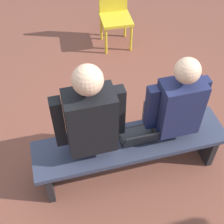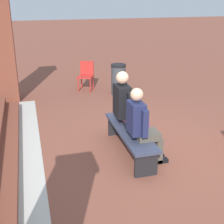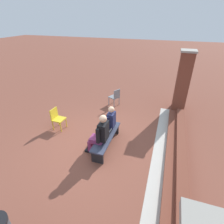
{
  "view_description": "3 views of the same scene",
  "coord_description": "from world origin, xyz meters",
  "px_view_note": "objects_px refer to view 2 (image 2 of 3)",
  "views": [
    {
      "loc": [
        0.62,
        1.94,
        2.73
      ],
      "look_at": [
        0.21,
        0.39,
        0.99
      ],
      "focal_mm": 50.0,
      "sensor_mm": 36.0,
      "label": 1
    },
    {
      "loc": [
        -4.75,
        1.94,
        2.72
      ],
      "look_at": [
        -0.31,
        0.71,
        0.95
      ],
      "focal_mm": 50.0,
      "sensor_mm": 36.0,
      "label": 2
    },
    {
      "loc": [
        4.37,
        1.94,
        3.94
      ],
      "look_at": [
        -0.56,
        0.3,
        1.04
      ],
      "focal_mm": 28.0,
      "sensor_mm": 36.0,
      "label": 3
    }
  ],
  "objects_px": {
    "bench": "(130,135)",
    "litter_bin": "(118,79)",
    "person_adult": "(128,107)",
    "plastic_chair_far_left": "(86,74)",
    "person_student": "(142,124)",
    "laptop": "(131,129)"
  },
  "relations": [
    {
      "from": "person_student",
      "to": "laptop",
      "type": "bearing_deg",
      "value": 13.36
    },
    {
      "from": "person_student",
      "to": "plastic_chair_far_left",
      "type": "height_order",
      "value": "person_student"
    },
    {
      "from": "bench",
      "to": "litter_bin",
      "type": "height_order",
      "value": "litter_bin"
    },
    {
      "from": "bench",
      "to": "person_student",
      "type": "xyz_separation_m",
      "value": [
        -0.4,
        -0.07,
        0.36
      ]
    },
    {
      "from": "person_adult",
      "to": "person_student",
      "type": "bearing_deg",
      "value": 179.6
    },
    {
      "from": "person_adult",
      "to": "litter_bin",
      "type": "height_order",
      "value": "person_adult"
    },
    {
      "from": "person_student",
      "to": "plastic_chair_far_left",
      "type": "xyz_separation_m",
      "value": [
        4.48,
        0.06,
        -0.23
      ]
    },
    {
      "from": "person_student",
      "to": "laptop",
      "type": "xyz_separation_m",
      "value": [
        0.33,
        0.08,
        -0.21
      ]
    },
    {
      "from": "bench",
      "to": "plastic_chair_far_left",
      "type": "bearing_deg",
      "value": -0.07
    },
    {
      "from": "laptop",
      "to": "plastic_chair_far_left",
      "type": "distance_m",
      "value": 4.15
    },
    {
      "from": "bench",
      "to": "litter_bin",
      "type": "bearing_deg",
      "value": -13.09
    },
    {
      "from": "person_student",
      "to": "person_adult",
      "type": "distance_m",
      "value": 0.76
    },
    {
      "from": "bench",
      "to": "litter_bin",
      "type": "xyz_separation_m",
      "value": [
        3.41,
        -0.79,
        0.08
      ]
    },
    {
      "from": "person_adult",
      "to": "plastic_chair_far_left",
      "type": "xyz_separation_m",
      "value": [
        3.72,
        0.07,
        -0.27
      ]
    },
    {
      "from": "litter_bin",
      "to": "plastic_chair_far_left",
      "type": "bearing_deg",
      "value": 49.51
    },
    {
      "from": "laptop",
      "to": "plastic_chair_far_left",
      "type": "xyz_separation_m",
      "value": [
        4.15,
        -0.02,
        -0.02
      ]
    },
    {
      "from": "person_student",
      "to": "litter_bin",
      "type": "height_order",
      "value": "person_student"
    },
    {
      "from": "laptop",
      "to": "litter_bin",
      "type": "distance_m",
      "value": 3.57
    },
    {
      "from": "person_student",
      "to": "litter_bin",
      "type": "xyz_separation_m",
      "value": [
        3.81,
        -0.73,
        -0.28
      ]
    },
    {
      "from": "bench",
      "to": "plastic_chair_far_left",
      "type": "relative_size",
      "value": 2.14
    },
    {
      "from": "bench",
      "to": "plastic_chair_far_left",
      "type": "xyz_separation_m",
      "value": [
        4.08,
        -0.0,
        0.13
      ]
    },
    {
      "from": "person_student",
      "to": "person_adult",
      "type": "relative_size",
      "value": 0.94
    }
  ]
}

